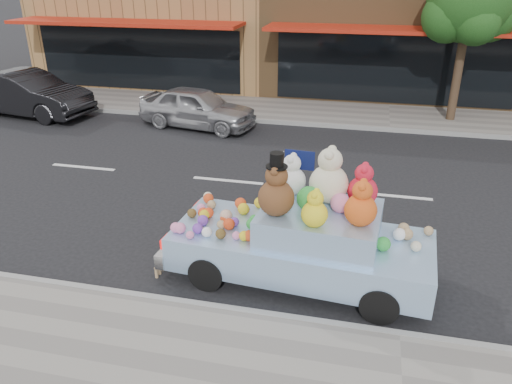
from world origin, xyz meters
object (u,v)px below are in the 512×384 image
(street_tree, at_px, (469,7))
(art_car, at_px, (303,235))
(car_dark, at_px, (27,94))
(car_silver, at_px, (197,108))

(street_tree, relative_size, art_car, 1.13)
(street_tree, distance_m, car_dark, 14.98)
(street_tree, height_order, car_silver, street_tree)
(car_dark, bearing_deg, art_car, -117.10)
(street_tree, xyz_separation_m, car_silver, (-8.21, -2.45, -3.04))
(street_tree, xyz_separation_m, car_dark, (-14.49, -2.46, -2.92))
(street_tree, xyz_separation_m, art_car, (-3.63, -10.31, -2.86))
(street_tree, bearing_deg, car_silver, -163.37)
(car_dark, height_order, art_car, art_car)
(car_dark, bearing_deg, car_silver, -81.16)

